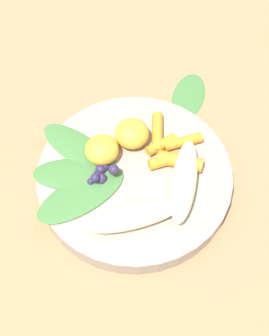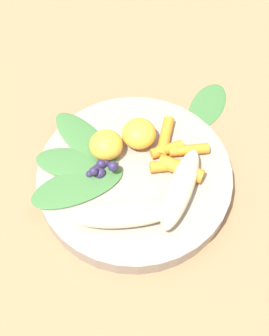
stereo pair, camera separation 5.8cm
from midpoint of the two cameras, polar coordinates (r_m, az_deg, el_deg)
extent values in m
plane|color=#99704C|center=(0.62, 2.70, -2.14)|extent=(2.40, 2.40, 0.00)
cylinder|color=gray|center=(0.60, 2.75, -1.45)|extent=(0.26, 0.26, 0.03)
ellipsoid|color=beige|center=(0.57, 8.88, -2.86)|extent=(0.09, 0.12, 0.03)
ellipsoid|color=beige|center=(0.54, 1.80, -6.32)|extent=(0.09, 0.12, 0.03)
ellipsoid|color=#F4A833|center=(0.59, -0.89, 2.77)|extent=(0.05, 0.05, 0.03)
ellipsoid|color=#F4A833|center=(0.61, 3.34, 4.24)|extent=(0.05, 0.05, 0.04)
cylinder|color=orange|center=(0.59, 8.86, -0.31)|extent=(0.06, 0.05, 0.02)
cylinder|color=orange|center=(0.59, 7.83, 0.15)|extent=(0.04, 0.06, 0.02)
cylinder|color=orange|center=(0.61, 9.74, 2.10)|extent=(0.04, 0.05, 0.01)
cylinder|color=orange|center=(0.61, 7.10, 2.00)|extent=(0.03, 0.05, 0.01)
cylinder|color=orange|center=(0.62, 6.67, 3.79)|extent=(0.05, 0.06, 0.02)
sphere|color=#2D234C|center=(0.58, -1.37, -0.97)|extent=(0.01, 0.01, 0.01)
sphere|color=#2D234C|center=(0.58, -1.67, -1.06)|extent=(0.01, 0.01, 0.01)
sphere|color=#2D234C|center=(0.58, -2.97, -1.03)|extent=(0.01, 0.01, 0.01)
sphere|color=#2D234C|center=(0.58, -1.53, -0.84)|extent=(0.01, 0.01, 0.01)
sphere|color=#2D234C|center=(0.59, -1.49, 0.28)|extent=(0.01, 0.01, 0.01)
sphere|color=#2D234C|center=(0.57, 0.11, -0.01)|extent=(0.01, 0.01, 0.01)
sphere|color=#2D234C|center=(0.59, -0.92, 0.48)|extent=(0.01, 0.01, 0.01)
sphere|color=#2D234C|center=(0.57, -2.42, -0.65)|extent=(0.01, 0.01, 0.01)
sphere|color=#2D234C|center=(0.59, -2.07, -0.38)|extent=(0.01, 0.01, 0.01)
cylinder|color=white|center=(0.58, -4.61, -2.26)|extent=(0.05, 0.05, 0.00)
ellipsoid|color=#3D7038|center=(0.62, -3.61, 3.32)|extent=(0.13, 0.06, 0.01)
ellipsoid|color=#3D7038|center=(0.60, -4.91, 0.27)|extent=(0.11, 0.11, 0.01)
ellipsoid|color=#3D7038|center=(0.58, -4.51, -2.50)|extent=(0.08, 0.13, 0.01)
ellipsoid|color=#3D7038|center=(0.71, 11.76, 7.81)|extent=(0.09, 0.11, 0.01)
camera|label=1|loc=(0.03, -87.13, 4.65)|focal=47.31mm
camera|label=2|loc=(0.03, 92.87, -4.65)|focal=47.31mm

